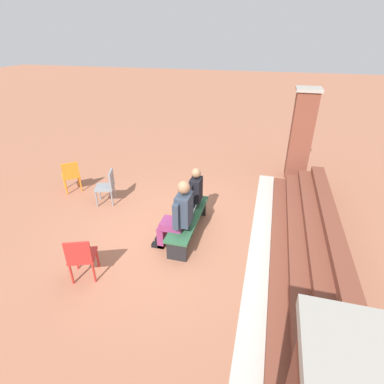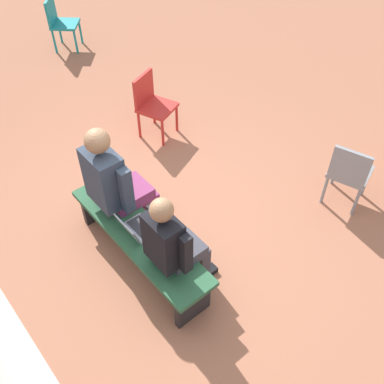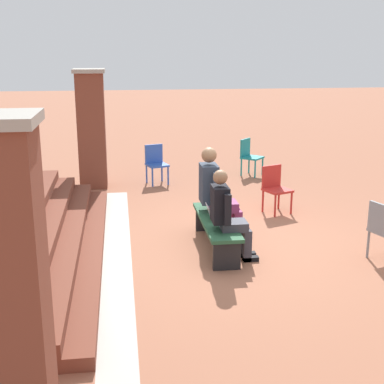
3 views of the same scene
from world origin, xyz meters
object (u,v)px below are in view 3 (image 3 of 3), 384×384
(bench, at_px, (216,225))
(person_student, at_px, (227,212))
(plastic_chair_mid_courtyard, at_px, (156,162))
(person_adult, at_px, (216,191))
(plastic_chair_by_pillar, at_px, (249,155))
(laptop, at_px, (215,215))
(plastic_chair_foreground, at_px, (275,186))

(bench, bearing_deg, person_student, -172.10)
(bench, distance_m, plastic_chair_mid_courtyard, 4.08)
(person_adult, distance_m, plastic_chair_by_pillar, 4.36)
(laptop, height_order, plastic_chair_foreground, plastic_chair_foreground)
(bench, xyz_separation_m, plastic_chair_foreground, (1.64, -1.36, 0.13))
(laptop, bearing_deg, plastic_chair_by_pillar, -19.68)
(person_student, xyz_separation_m, plastic_chair_by_pillar, (4.98, -1.53, -0.22))
(plastic_chair_mid_courtyard, bearing_deg, bench, -171.46)
(laptop, bearing_deg, person_student, -171.16)
(plastic_chair_mid_courtyard, bearing_deg, laptop, -171.57)
(bench, relative_size, plastic_chair_foreground, 2.14)
(bench, bearing_deg, laptop, 23.90)
(bench, distance_m, laptop, 0.15)
(bench, relative_size, person_student, 1.39)
(bench, relative_size, plastic_chair_mid_courtyard, 2.14)
(bench, height_order, person_student, person_student)
(laptop, bearing_deg, plastic_chair_foreground, -40.42)
(person_student, height_order, person_adult, person_adult)
(person_student, distance_m, person_adult, 0.91)
(person_student, height_order, plastic_chair_mid_courtyard, person_student)
(person_student, relative_size, person_adult, 0.90)
(person_student, xyz_separation_m, plastic_chair_foreground, (2.11, -1.30, -0.22))
(plastic_chair_foreground, bearing_deg, person_student, 148.36)
(bench, relative_size, person_adult, 1.25)
(bench, bearing_deg, person_adult, -9.44)
(bench, bearing_deg, plastic_chair_foreground, -39.70)
(plastic_chair_foreground, relative_size, plastic_chair_mid_courtyard, 1.00)
(person_adult, xyz_separation_m, plastic_chair_foreground, (1.20, -1.29, -0.27))
(plastic_chair_foreground, height_order, plastic_chair_by_pillar, same)
(laptop, distance_m, plastic_chair_foreground, 2.12)
(plastic_chair_mid_courtyard, relative_size, plastic_chair_by_pillar, 1.00)
(bench, xyz_separation_m, person_adult, (0.44, -0.07, 0.40))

